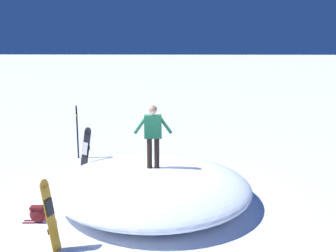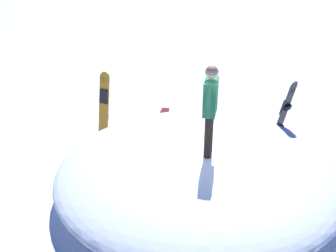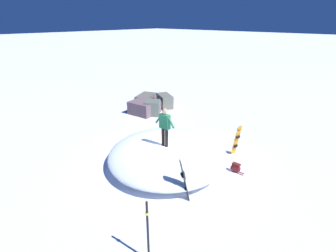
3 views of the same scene
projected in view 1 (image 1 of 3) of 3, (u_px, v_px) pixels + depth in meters
ground at (159, 198)px, 11.26m from camera, size 240.00×240.00×0.00m
snow_mound at (152, 185)px, 10.99m from camera, size 7.39×7.47×0.91m
snowboarder_standing at (153, 132)px, 10.83m from camera, size 1.05×0.24×1.74m
snowboard_primary_upright at (50, 215)px, 8.31m from camera, size 0.33×0.34×1.57m
snowboard_secondary_upright at (85, 154)px, 12.45m from camera, size 0.44×0.47×1.72m
backpack_near at (39, 214)px, 9.74m from camera, size 0.61×0.25×0.42m
trail_marker_pole at (77, 131)px, 14.95m from camera, size 0.10×0.10×2.00m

